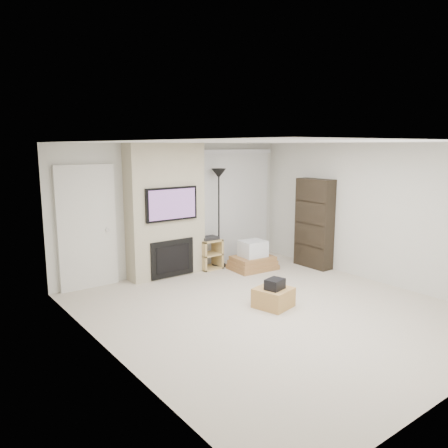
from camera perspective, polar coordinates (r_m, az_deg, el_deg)
floor at (r=6.77m, az=6.27°, el=-11.09°), size 5.00×5.50×0.00m
ceiling at (r=6.31m, az=6.72°, el=10.59°), size 5.00×5.50×0.00m
wall_back at (r=8.59m, az=-6.26°, el=2.12°), size 5.00×0.00×2.50m
wall_left at (r=5.06m, az=-14.51°, el=-3.84°), size 0.00×5.50×2.50m
wall_right at (r=8.33m, az=19.05°, el=1.36°), size 0.00×5.50×2.50m
hvac_vent at (r=7.17m, az=4.56°, el=10.55°), size 0.35×0.18×0.01m
ottoman at (r=6.84m, az=6.47°, el=-9.52°), size 0.60×0.60×0.30m
black_bag at (r=6.72m, az=6.66°, el=-7.81°), size 0.32×0.28×0.16m
fireplace_wall at (r=8.24m, az=-7.59°, el=1.64°), size 1.50×0.47×2.50m
entry_door at (r=7.83m, az=-17.45°, el=-0.54°), size 1.02×0.11×2.14m
vertical_blinds at (r=9.34m, az=1.28°, el=2.96°), size 1.98×0.10×2.37m
floor_lamp at (r=8.76m, az=-0.69°, el=4.48°), size 0.30×0.30×2.00m
av_stand at (r=8.79m, az=-1.95°, el=-3.65°), size 0.45×0.38×0.66m
box_stack at (r=8.79m, az=3.78°, el=-4.50°), size 0.92×0.73×0.58m
bookshelf at (r=9.01m, az=11.71°, el=0.08°), size 0.30×0.80×1.80m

